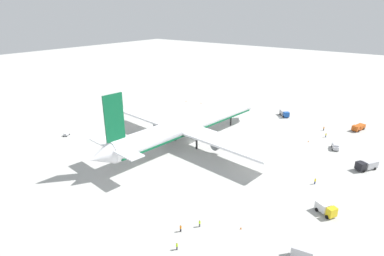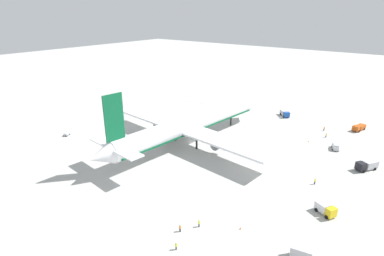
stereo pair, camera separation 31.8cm
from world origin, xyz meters
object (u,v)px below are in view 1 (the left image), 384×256
Objects in this scene: service_truck_0 at (307,255)px; ground_worker_5 at (324,128)px; service_truck_1 at (359,127)px; service_truck_2 at (326,208)px; traffic_cone_0 at (308,141)px; baggage_cart_1 at (66,134)px; traffic_cone_2 at (241,228)px; ground_worker_2 at (315,181)px; service_van at (335,146)px; traffic_cone_1 at (186,101)px; service_truck_5 at (367,165)px; airliner at (189,125)px; baggage_cart_0 at (118,110)px; traffic_cone_3 at (201,103)px; service_truck_3 at (284,113)px; ground_worker_4 at (326,135)px; ground_worker_1 at (177,246)px; ground_worker_3 at (200,223)px; ground_worker_0 at (181,228)px.

service_truck_0 is 3.88× the size of ground_worker_5.
service_truck_2 is at bearing -175.50° from service_truck_1.
service_truck_2 reaches higher than traffic_cone_0.
baggage_cart_1 is 99.67m from ground_worker_5.
traffic_cone_2 is at bearing -176.14° from traffic_cone_0.
ground_worker_2 is at bearing -167.26° from ground_worker_5.
service_truck_2 is 43.32m from traffic_cone_0.
service_van is at bearing -59.81° from baggage_cart_1.
ground_worker_5 reaches higher than traffic_cone_1.
service_truck_0 reaches higher than service_truck_5.
baggage_cart_0 is at bearing 78.85° from airliner.
service_truck_3 is at bearing -80.33° from traffic_cone_3.
service_truck_1 reaches higher than traffic_cone_3.
service_truck_5 is 25.03m from ground_worker_4.
ground_worker_5 is at bearing 13.31° from service_truck_0.
ground_worker_4 is at bearing 41.81° from service_truck_5.
ground_worker_1 is at bearing 146.10° from service_truck_2.
traffic_cone_3 is (77.28, 55.23, -0.58)m from ground_worker_3.
service_van reaches higher than traffic_cone_0.
service_truck_1 reaches higher than traffic_cone_2.
ground_worker_0 is 100.42m from traffic_cone_1.
ground_worker_5 is at bearing 27.63° from service_van.
baggage_cart_0 is (9.96, 50.55, -6.64)m from airliner.
service_truck_5 is 4.20× the size of ground_worker_3.
service_truck_1 is 4.43× the size of ground_worker_1.
baggage_cart_1 is at bearing 119.27° from airliner.
service_truck_5 is 49.35m from traffic_cone_2.
service_truck_0 is 4.08× the size of ground_worker_4.
traffic_cone_2 is at bearing -164.58° from service_truck_3.
service_truck_3 is 3.83× the size of ground_worker_1.
service_van reaches higher than ground_worker_0.
ground_worker_3 is 61.62m from traffic_cone_0.
ground_worker_4 is at bearing -96.69° from traffic_cone_3.
service_truck_3 is 3.67× the size of ground_worker_3.
service_truck_5 is 4.30× the size of ground_worker_4.
service_truck_0 is 14.49m from traffic_cone_2.
service_truck_5 reaches higher than traffic_cone_3.
ground_worker_4 is at bearing 12.45° from service_truck_0.
service_van is at bearing -130.43° from service_truck_3.
ground_worker_4 is (-14.33, -21.78, -0.54)m from service_truck_3.
service_truck_1 is at bearing -27.84° from ground_worker_4.
service_truck_2 is at bearing -37.75° from traffic_cone_2.
ground_worker_2 is at bearing -13.64° from traffic_cone_2.
ground_worker_0 is (-89.08, 17.93, -0.41)m from service_truck_1.
baggage_cart_0 is (40.95, 102.55, -1.40)m from service_truck_0.
ground_worker_1 is 2.92× the size of traffic_cone_1.
traffic_cone_3 is (16.31, 68.25, -0.76)m from service_van.
service_van is 1.58× the size of baggage_cart_1.
baggage_cart_0 is 35.05m from traffic_cone_1.
baggage_cart_1 reaches higher than baggage_cart_0.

